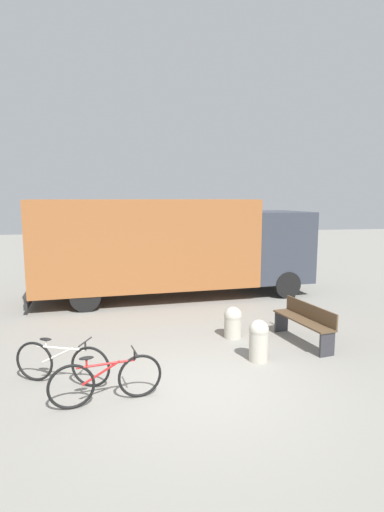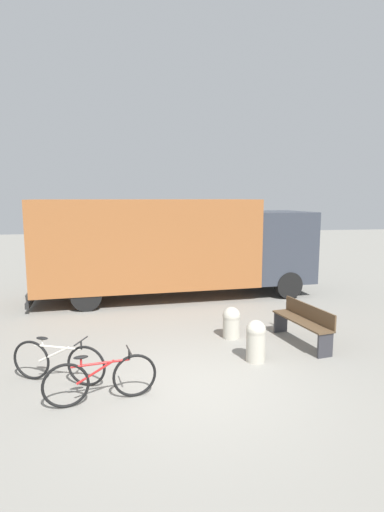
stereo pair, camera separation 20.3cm
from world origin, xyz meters
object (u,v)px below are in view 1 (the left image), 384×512
object	(u,v)px
delivery_truck	(172,244)
park_bench	(305,321)
bollard_near_bench	(259,339)
bicycle_near	(62,363)
bollard_far_bench	(233,321)
bicycle_middle	(106,380)

from	to	relation	value
delivery_truck	park_bench	xyz separation A→B (m)	(2.30, -4.59, -1.20)
park_bench	bollard_near_bench	world-z (taller)	park_bench
bicycle_near	bollard_near_bench	world-z (taller)	bollard_near_bench
park_bench	bollard_near_bench	distance (m)	1.52
delivery_truck	park_bench	size ratio (longest dim) A/B	5.04
bollard_far_bench	delivery_truck	bearing A→B (deg)	102.06
bicycle_near	bollard_far_bench	xyz separation A→B (m)	(3.47, 1.67, -0.00)
bicycle_near	bicycle_middle	world-z (taller)	same
park_bench	bollard_far_bench	world-z (taller)	park_bench
bicycle_near	bicycle_middle	xyz separation A→B (m)	(0.76, -0.79, 0.00)
delivery_truck	bollard_near_bench	distance (m)	5.57
park_bench	bicycle_middle	size ratio (longest dim) A/B	1.02
delivery_truck	bicycle_near	size ratio (longest dim) A/B	5.44
bollard_near_bench	bollard_far_bench	bearing A→B (deg)	95.51
bollard_near_bench	delivery_truck	bearing A→B (deg)	100.45
bicycle_middle	bollard_far_bench	size ratio (longest dim) A/B	2.43
bicycle_near	bollard_near_bench	size ratio (longest dim) A/B	2.00
bollard_near_bench	bollard_far_bench	size ratio (longest dim) A/B	1.14
park_bench	bollard_far_bench	distance (m)	1.57
bicycle_middle	bicycle_near	bearing A→B (deg)	123.65
bollard_near_bench	bollard_far_bench	xyz separation A→B (m)	(-0.13, 1.33, -0.06)
bicycle_middle	bollard_far_bench	xyz separation A→B (m)	(2.71, 2.45, -0.00)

